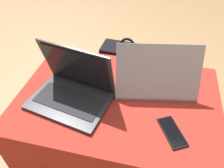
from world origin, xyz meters
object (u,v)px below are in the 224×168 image
Objects in this scene: laptop_near at (72,89)px; backpack at (126,73)px; cell_phone at (172,132)px; laptop_far at (155,79)px.

backpack is at bearing 83.27° from laptop_near.
laptop_near is 2.37× the size of cell_phone.
cell_phone is (0.10, -0.26, -0.05)m from laptop_far.
backpack reaches higher than cell_phone.
laptop_near is 0.39m from laptop_far.
laptop_far reaches higher than backpack.
backpack is at bearing -72.35° from laptop_far.
laptop_near is at bearing 139.65° from cell_phone.
laptop_far is (0.36, 0.16, -0.00)m from laptop_near.
laptop_near is at bearing 13.61° from laptop_far.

